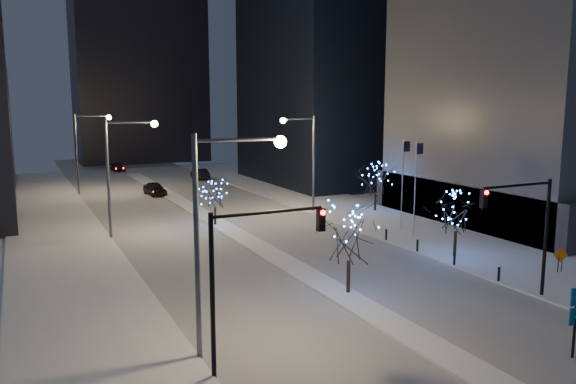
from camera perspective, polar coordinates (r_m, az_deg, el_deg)
ground at (r=29.05m, az=12.14°, el=-14.03°), size 160.00×160.00×0.00m
road at (r=59.40m, az=-9.14°, el=-2.03°), size 20.00×130.00×0.02m
median at (r=54.72m, az=-7.61°, el=-2.88°), size 2.00×80.00×0.15m
east_sidewalk at (r=52.96m, az=11.60°, el=-3.38°), size 10.00×90.00×0.15m
west_sidewalk at (r=42.46m, az=-21.47°, el=-6.92°), size 8.00×90.00×0.15m
midrise_block at (r=64.05m, az=27.08°, el=11.38°), size 30.00×22.00×30.00m
plinth at (r=64.61m, az=26.26°, el=-0.18°), size 30.00×24.00×4.00m
horizon_block at (r=115.55m, az=-14.98°, el=13.54°), size 24.00×14.00×42.00m
street_lamp_w_near at (r=24.64m, az=-6.96°, el=-2.22°), size 4.40×0.56×10.00m
street_lamp_w_mid at (r=48.73m, az=-16.66°, el=3.01°), size 4.40×0.56×10.00m
street_lamp_w_far at (r=73.44m, az=-19.90°, el=4.75°), size 4.40×0.56×10.00m
street_lamp_east at (r=57.72m, az=1.82°, el=4.21°), size 3.90×0.56×10.00m
traffic_signal_west at (r=23.39m, az=-4.09°, el=-7.17°), size 5.26×0.43×7.00m
traffic_signal_east at (r=34.37m, az=23.19°, el=-2.64°), size 5.26×0.43×7.00m
flagpoles at (r=49.02m, az=12.22°, el=1.22°), size 1.35×2.60×8.00m
bollards at (r=42.36m, az=14.72°, el=-5.88°), size 0.16×12.16×0.90m
car_near at (r=71.36m, az=-13.37°, el=0.33°), size 2.34×4.87×1.61m
car_mid at (r=85.10m, az=-8.94°, el=1.83°), size 1.77×4.87×1.59m
car_far at (r=98.10m, az=-16.92°, el=2.40°), size 2.06×4.58×1.30m
holiday_tree_median_near at (r=33.14m, az=6.22°, el=-4.36°), size 4.92×4.92×5.37m
holiday_tree_median_far at (r=52.09m, az=-7.46°, el=-0.29°), size 3.33×3.33×4.17m
holiday_tree_plaza_near at (r=42.55m, az=16.75°, el=-2.03°), size 4.60×4.60×4.92m
holiday_tree_plaza_far at (r=59.08m, az=8.90°, el=1.14°), size 4.26×4.26×4.90m
wayfinding_sign at (r=28.31m, az=27.21°, el=-10.81°), size 0.62×0.23×3.51m
construction_sign at (r=41.61m, az=25.94°, el=-6.00°), size 0.95×0.41×1.66m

